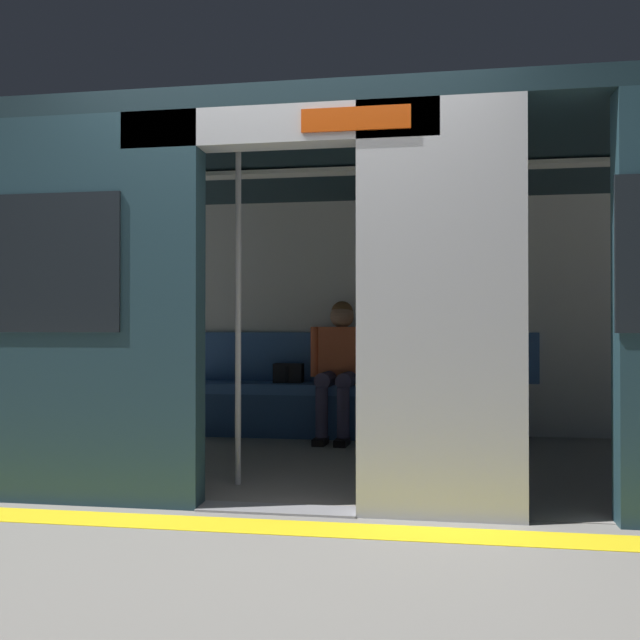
{
  "coord_description": "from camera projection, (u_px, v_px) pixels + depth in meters",
  "views": [
    {
      "loc": [
        -0.77,
        3.52,
        0.97
      ],
      "look_at": [
        -0.02,
        -1.34,
        1.02
      ],
      "focal_mm": 38.15,
      "sensor_mm": 36.0,
      "label": 1
    }
  ],
  "objects": [
    {
      "name": "train_car",
      "position": [
        309.0,
        253.0,
        4.86
      ],
      "size": [
        6.4,
        2.9,
        2.25
      ],
      "color": "#ADAFB5",
      "rests_on": "ground_plane"
    },
    {
      "name": "book",
      "position": [
        384.0,
        383.0,
        5.91
      ],
      "size": [
        0.25,
        0.27,
        0.03
      ],
      "primitive_type": "cube",
      "rotation": [
        0.0,
        0.0,
        -0.58
      ],
      "color": "silver",
      "rests_on": "bench_seat"
    },
    {
      "name": "platform_edge_strip",
      "position": [
        264.0,
        526.0,
        3.29
      ],
      "size": [
        8.0,
        0.24,
        0.01
      ],
      "primitive_type": "cube",
      "color": "yellow",
      "rests_on": "ground_plane"
    },
    {
      "name": "handbag",
      "position": [
        288.0,
        373.0,
        6.1
      ],
      "size": [
        0.26,
        0.15,
        0.17
      ],
      "color": "black",
      "rests_on": "bench_seat"
    },
    {
      "name": "bench_seat",
      "position": [
        336.0,
        396.0,
        5.95
      ],
      "size": [
        2.83,
        0.44,
        0.47
      ],
      "color": "#38609E",
      "rests_on": "ground_plane"
    },
    {
      "name": "ground_plane",
      "position": [
        277.0,
        510.0,
        3.59
      ],
      "size": [
        60.0,
        60.0,
        0.0
      ],
      "primitive_type": "plane",
      "color": "gray"
    },
    {
      "name": "person_seated",
      "position": [
        340.0,
        359.0,
        5.89
      ],
      "size": [
        0.55,
        0.69,
        1.2
      ],
      "color": "#CC5933",
      "rests_on": "ground_plane"
    },
    {
      "name": "grab_pole_door",
      "position": [
        238.0,
        313.0,
        4.17
      ],
      "size": [
        0.04,
        0.04,
        2.11
      ],
      "primitive_type": "cylinder",
      "color": "silver",
      "rests_on": "ground_plane"
    }
  ]
}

